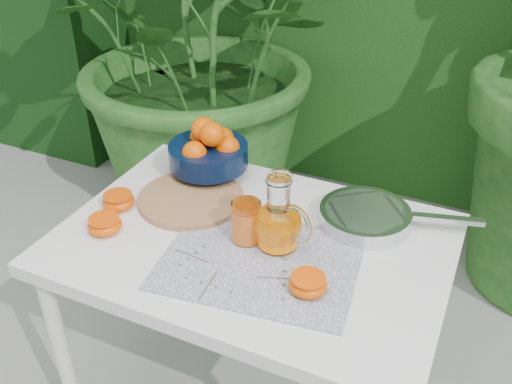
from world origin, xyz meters
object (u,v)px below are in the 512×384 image
at_px(cutting_board, 191,199).
at_px(fruit_bowl, 209,150).
at_px(white_table, 253,262).
at_px(juice_pitcher, 279,223).
at_px(saute_pan, 366,216).

distance_m(cutting_board, fruit_bowl, 0.17).
relative_size(white_table, fruit_bowl, 3.43).
relative_size(fruit_bowl, juice_pitcher, 1.43).
height_order(juice_pitcher, saute_pan, juice_pitcher).
bearing_deg(saute_pan, juice_pitcher, -132.16).
distance_m(white_table, juice_pitcher, 0.17).
distance_m(juice_pitcher, saute_pan, 0.26).
bearing_deg(white_table, saute_pan, 36.80).
xyz_separation_m(cutting_board, juice_pitcher, (0.31, -0.09, 0.06)).
xyz_separation_m(white_table, cutting_board, (-0.23, 0.08, 0.09)).
bearing_deg(white_table, fruit_bowl, 137.16).
bearing_deg(saute_pan, fruit_bowl, 174.20).
bearing_deg(fruit_bowl, juice_pitcher, -36.48).
distance_m(white_table, saute_pan, 0.33).
height_order(white_table, cutting_board, cutting_board).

